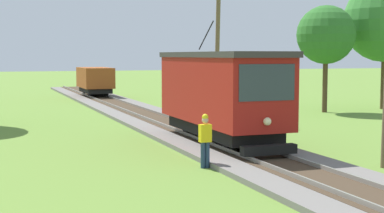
# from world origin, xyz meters

# --- Properties ---
(red_tram) EXTENTS (2.60, 8.54, 4.79)m
(red_tram) POSITION_xyz_m (0.00, 17.28, 2.19)
(red_tram) COLOR maroon
(red_tram) RESTS_ON rail_right
(freight_car) EXTENTS (2.40, 5.20, 2.31)m
(freight_car) POSITION_xyz_m (0.00, 44.73, 1.56)
(freight_car) COLOR #93471E
(freight_car) RESTS_ON rail_right
(utility_pole_mid) EXTENTS (1.40, 0.66, 8.12)m
(utility_pole_mid) POSITION_xyz_m (3.30, 25.50, 4.16)
(utility_pole_mid) COLOR brown
(utility_pole_mid) RESTS_ON ground
(track_worker) EXTENTS (0.39, 0.25, 1.78)m
(track_worker) POSITION_xyz_m (-2.25, 13.29, 0.98)
(track_worker) COLOR navy
(track_worker) RESTS_ON ground
(tree_right_near) EXTENTS (3.76, 3.76, 6.88)m
(tree_right_near) POSITION_xyz_m (11.72, 27.58, 4.98)
(tree_right_near) COLOR #4C3823
(tree_right_near) RESTS_ON ground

